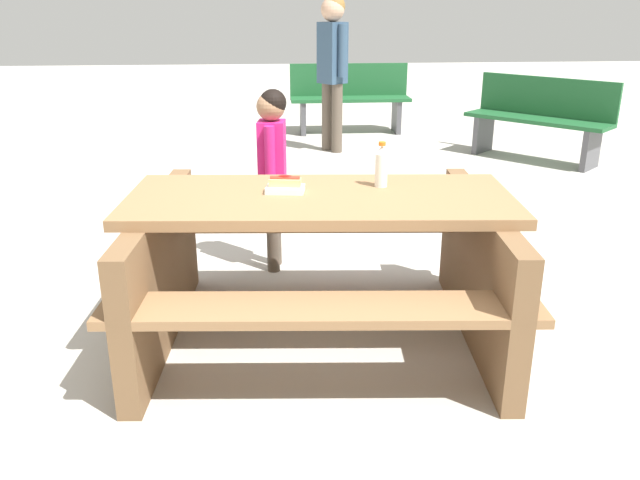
# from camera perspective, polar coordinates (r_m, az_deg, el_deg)

# --- Properties ---
(ground_plane) EXTENTS (30.00, 30.00, 0.00)m
(ground_plane) POSITION_cam_1_polar(r_m,az_deg,el_deg) (3.35, 0.00, -8.45)
(ground_plane) COLOR #B7B2A8
(ground_plane) RESTS_ON ground
(picnic_table) EXTENTS (1.90, 1.53, 0.75)m
(picnic_table) POSITION_cam_1_polar(r_m,az_deg,el_deg) (3.16, 0.00, -1.36)
(picnic_table) COLOR olive
(picnic_table) RESTS_ON ground
(soda_bottle) EXTENTS (0.06, 0.06, 0.22)m
(soda_bottle) POSITION_cam_1_polar(r_m,az_deg,el_deg) (3.20, 5.37, 6.42)
(soda_bottle) COLOR silver
(soda_bottle) RESTS_ON picnic_table
(hotdog_tray) EXTENTS (0.19, 0.14, 0.08)m
(hotdog_tray) POSITION_cam_1_polar(r_m,az_deg,el_deg) (3.10, -3.05, 4.74)
(hotdog_tray) COLOR white
(hotdog_tray) RESTS_ON picnic_table
(child_in_coat) EXTENTS (0.18, 0.28, 1.12)m
(child_in_coat) POSITION_cam_1_polar(r_m,az_deg,el_deg) (3.98, -4.17, 7.22)
(child_in_coat) COLOR brown
(child_in_coat) RESTS_ON ground
(park_bench_near) EXTENTS (1.50, 0.40, 0.85)m
(park_bench_near) POSITION_cam_1_polar(r_m,az_deg,el_deg) (8.50, 2.60, 12.36)
(park_bench_near) COLOR #1E592D
(park_bench_near) RESTS_ON ground
(park_bench_mid) EXTENTS (1.31, 1.37, 0.85)m
(park_bench_mid) POSITION_cam_1_polar(r_m,az_deg,el_deg) (7.35, 18.59, 10.12)
(park_bench_mid) COLOR #1E592D
(park_bench_mid) RESTS_ON ground
(bystander_adult) EXTENTS (0.34, 0.35, 1.66)m
(bystander_adult) POSITION_cam_1_polar(r_m,az_deg,el_deg) (7.31, 1.10, 15.93)
(bystander_adult) COLOR brown
(bystander_adult) RESTS_ON ground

